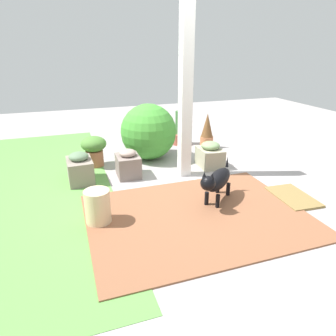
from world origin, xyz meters
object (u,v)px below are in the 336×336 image
stone_planter_nearest (210,155)px  stone_planter_mid (128,164)px  porch_pillar (186,90)px  dog (217,181)px  stone_planter_far (80,169)px  terracotta_pot_tall (180,133)px  ceramic_urn (98,207)px  doormat (293,197)px  terracotta_pot_spiky (207,132)px  terracotta_pot_broad (94,149)px  round_shrub (149,132)px

stone_planter_nearest → stone_planter_mid: 1.29m
porch_pillar → dog: size_ratio=3.90×
stone_planter_far → dog: (-1.17, -1.50, 0.10)m
stone_planter_nearest → dog: (-1.12, 0.46, 0.11)m
terracotta_pot_tall → ceramic_urn: bearing=142.4°
stone_planter_nearest → stone_planter_mid: size_ratio=1.09×
porch_pillar → doormat: bearing=-138.8°
terracotta_pot_spiky → terracotta_pot_broad: bearing=97.6°
stone_planter_nearest → round_shrub: (0.68, 0.80, 0.27)m
terracotta_pot_spiky → terracotta_pot_tall: size_ratio=1.01×
doormat → round_shrub: bearing=33.1°
round_shrub → terracotta_pot_tall: (0.59, -0.78, -0.23)m
doormat → stone_planter_mid: bearing=53.0°
porch_pillar → dog: 1.33m
stone_planter_mid → dog: (-1.15, -0.83, 0.11)m
stone_planter_mid → dog: size_ratio=0.65×
stone_planter_nearest → ceramic_urn: bearing=121.0°
stone_planter_far → ceramic_urn: size_ratio=1.25×
porch_pillar → doormat: 1.95m
round_shrub → terracotta_pot_spiky: size_ratio=1.42×
porch_pillar → stone_planter_nearest: bearing=-71.2°
stone_planter_mid → doormat: (-1.36, -1.80, -0.17)m
terracotta_pot_spiky → doormat: size_ratio=0.99×
terracotta_pot_broad → dog: (-1.73, -1.24, 0.01)m
terracotta_pot_tall → doormat: terracotta_pot_tall is taller
stone_planter_nearest → terracotta_pot_spiky: bearing=-22.5°
stone_planter_far → doormat: size_ratio=0.74×
doormat → dog: bearing=77.9°
dog → ceramic_urn: bearing=90.2°
stone_planter_nearest → terracotta_pot_tall: 1.27m
porch_pillar → stone_planter_far: porch_pillar is taller
terracotta_pot_tall → ceramic_urn: terracotta_pot_tall is taller
ceramic_urn → doormat: bearing=-94.9°
ceramic_urn → terracotta_pot_tall: bearing=-37.6°
round_shrub → doormat: size_ratio=1.41×
stone_planter_far → doormat: stone_planter_far is taller
terracotta_pot_broad → dog: 2.13m
stone_planter_mid → terracotta_pot_broad: (0.58, 0.41, 0.10)m
dog → terracotta_pot_broad: bearing=35.7°
porch_pillar → stone_planter_mid: size_ratio=6.00×
terracotta_pot_spiky → stone_planter_far: bearing=109.7°
porch_pillar → dog: porch_pillar is taller
stone_planter_nearest → stone_planter_far: 1.97m
stone_planter_mid → doormat: stone_planter_mid is taller
stone_planter_far → terracotta_pot_spiky: (0.84, -2.33, 0.11)m
round_shrub → ceramic_urn: round_shrub is taller
doormat → ceramic_urn: bearing=85.1°
terracotta_pot_spiky → terracotta_pot_broad: (-0.27, 2.07, -0.02)m
dog → stone_planter_nearest: bearing=-22.6°
stone_planter_far → round_shrub: (0.63, -1.16, 0.26)m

